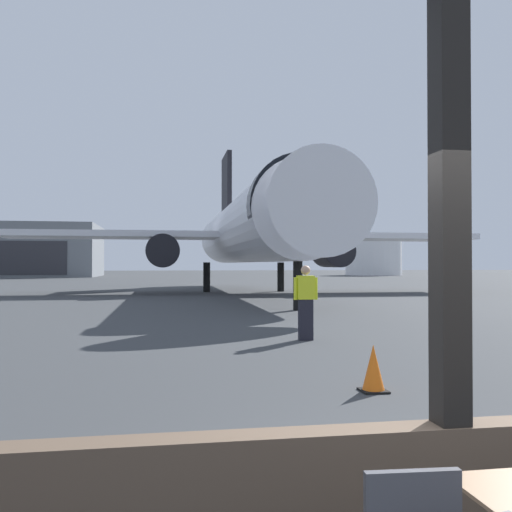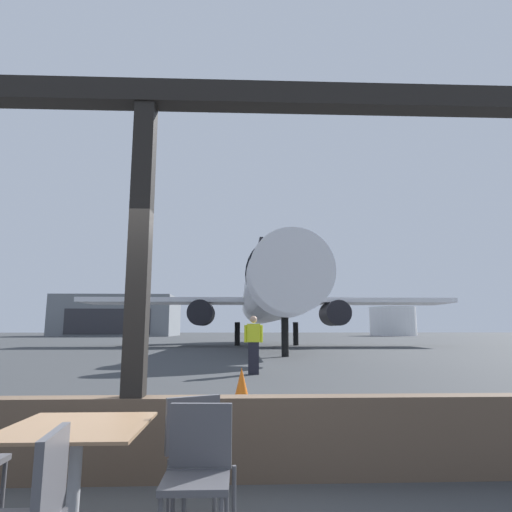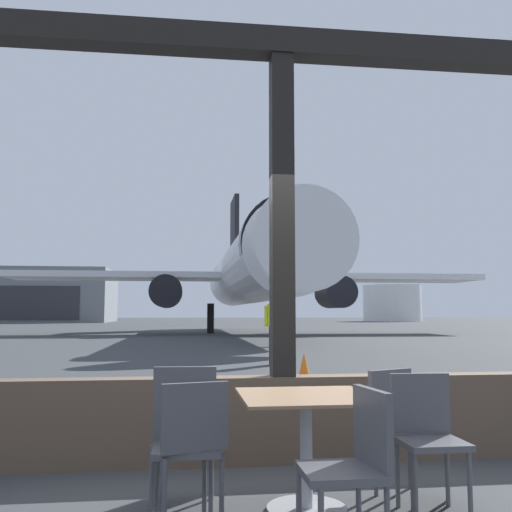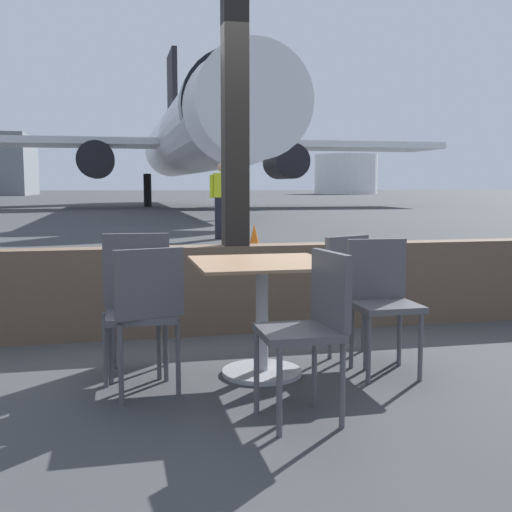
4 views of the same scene
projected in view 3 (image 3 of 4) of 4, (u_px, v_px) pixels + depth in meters
The scene contains 13 objects.
ground_plane at pixel (195, 329), 44.38m from camera, with size 220.00×220.00×0.00m, color #383A3D.
window_frame at pixel (282, 309), 5.02m from camera, with size 9.04×0.24×3.87m.
dining_table at pixel (306, 439), 3.72m from camera, with size 0.86×0.86×0.74m.
cafe_chair_window_left at pixel (426, 429), 3.73m from camera, with size 0.41×0.41×0.87m.
cafe_chair_window_right at pixel (355, 458), 2.92m from camera, with size 0.42×0.42×0.88m.
cafe_chair_aisle_left at pixel (401, 419), 4.06m from camera, with size 0.51×0.51×0.86m.
cafe_chair_aisle_right at pixel (190, 440), 3.38m from camera, with size 0.47×0.47×0.87m.
cafe_chair_side_extra at pixel (185, 425), 3.71m from camera, with size 0.41×0.41×0.93m.
airplane at pixel (253, 270), 33.97m from camera, with size 29.16×30.19×10.77m.
ground_crew_worker at pixel (276, 328), 14.15m from camera, with size 0.57×0.22×1.74m.
traffic_cone at pixel (304, 375), 8.93m from camera, with size 0.36×0.36×0.65m.
distant_hangar at pixel (36, 296), 80.83m from camera, with size 21.15×14.91×7.38m.
fuel_storage_tank at pixel (392, 303), 87.90m from camera, with size 8.84×8.84×5.54m, color white.
Camera 3 is at (-0.86, -4.97, 1.28)m, focal length 39.98 mm.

